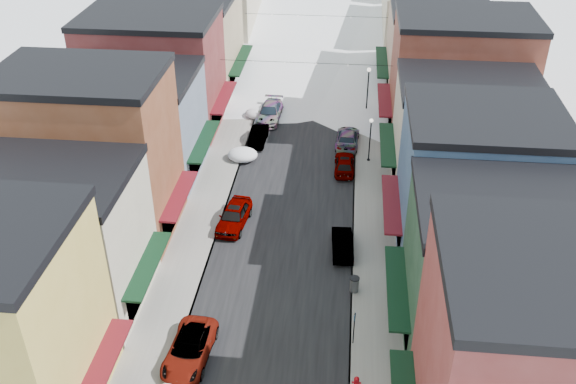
% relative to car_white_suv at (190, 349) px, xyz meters
% --- Properties ---
extents(road, '(10.00, 160.00, 0.01)m').
position_rel_car_white_suv_xyz_m(road, '(4.19, 51.79, -0.70)').
color(road, black).
rests_on(road, ground).
extents(sidewalk_left, '(3.20, 160.00, 0.15)m').
position_rel_car_white_suv_xyz_m(sidewalk_left, '(-2.41, 51.79, -0.63)').
color(sidewalk_left, gray).
rests_on(sidewalk_left, ground).
extents(sidewalk_right, '(3.20, 160.00, 0.15)m').
position_rel_car_white_suv_xyz_m(sidewalk_right, '(10.79, 51.79, -0.63)').
color(sidewalk_right, gray).
rests_on(sidewalk_right, ground).
extents(curb_left, '(0.10, 160.00, 0.15)m').
position_rel_car_white_suv_xyz_m(curb_left, '(-0.86, 51.79, -0.63)').
color(curb_left, slate).
rests_on(curb_left, ground).
extents(curb_right, '(0.10, 160.00, 0.15)m').
position_rel_car_white_suv_xyz_m(curb_right, '(9.24, 51.79, -0.63)').
color(curb_right, slate).
rests_on(curb_right, ground).
extents(bldg_l_cream, '(11.30, 8.20, 9.50)m').
position_rel_car_white_suv_xyz_m(bldg_l_cream, '(-9.00, 4.29, 4.05)').
color(bldg_l_cream, beige).
rests_on(bldg_l_cream, ground).
extents(bldg_l_brick_near, '(12.30, 8.20, 12.50)m').
position_rel_car_white_suv_xyz_m(bldg_l_brick_near, '(-9.50, 12.29, 5.55)').
color(bldg_l_brick_near, brown).
rests_on(bldg_l_brick_near, ground).
extents(bldg_l_grayblue, '(11.30, 9.20, 9.00)m').
position_rel_car_white_suv_xyz_m(bldg_l_grayblue, '(-9.00, 20.79, 3.80)').
color(bldg_l_grayblue, slate).
rests_on(bldg_l_grayblue, ground).
extents(bldg_l_brick_far, '(13.30, 9.20, 11.00)m').
position_rel_car_white_suv_xyz_m(bldg_l_brick_far, '(-10.00, 29.79, 4.80)').
color(bldg_l_brick_far, maroon).
rests_on(bldg_l_brick_far, ground).
extents(bldg_l_tan, '(11.30, 11.20, 10.00)m').
position_rel_car_white_suv_xyz_m(bldg_l_tan, '(-9.00, 39.79, 4.30)').
color(bldg_l_tan, tan).
rests_on(bldg_l_tan, ground).
extents(bldg_r_brick_near, '(12.30, 9.20, 12.50)m').
position_rel_car_white_suv_xyz_m(bldg_r_brick_near, '(17.88, -5.21, 5.55)').
color(bldg_r_brick_near, maroon).
rests_on(bldg_r_brick_near, ground).
extents(bldg_r_green, '(11.30, 9.20, 9.50)m').
position_rel_car_white_suv_xyz_m(bldg_r_green, '(17.38, 3.79, 4.05)').
color(bldg_r_green, '#1C3B26').
rests_on(bldg_r_green, ground).
extents(bldg_r_blue, '(11.30, 9.20, 10.50)m').
position_rel_car_white_suv_xyz_m(bldg_r_blue, '(17.38, 12.79, 4.55)').
color(bldg_r_blue, '#324D71').
rests_on(bldg_r_blue, ground).
extents(bldg_r_cream, '(12.30, 9.20, 9.00)m').
position_rel_car_white_suv_xyz_m(bldg_r_cream, '(17.88, 21.79, 3.80)').
color(bldg_r_cream, '#C1B79B').
rests_on(bldg_r_cream, ground).
extents(bldg_r_brick_far, '(13.30, 9.20, 11.50)m').
position_rel_car_white_suv_xyz_m(bldg_r_brick_far, '(18.38, 30.79, 5.05)').
color(bldg_r_brick_far, maroon).
rests_on(bldg_r_brick_far, ground).
extents(bldg_r_tan, '(11.30, 11.20, 9.50)m').
position_rel_car_white_suv_xyz_m(bldg_r_tan, '(17.38, 40.79, 4.05)').
color(bldg_r_tan, '#9D7D67').
rests_on(bldg_r_tan, ground).
extents(overhead_cables, '(16.40, 15.04, 0.04)m').
position_rel_car_white_suv_xyz_m(overhead_cables, '(4.19, 39.29, 5.49)').
color(overhead_cables, black).
rests_on(overhead_cables, ground).
extents(car_white_suv, '(2.67, 5.23, 1.42)m').
position_rel_car_white_suv_xyz_m(car_white_suv, '(0.00, 0.00, 0.00)').
color(car_white_suv, silver).
rests_on(car_white_suv, ground).
extents(car_silver_sedan, '(2.47, 5.00, 1.64)m').
position_rel_car_white_suv_xyz_m(car_silver_sedan, '(0.25, 13.57, 0.11)').
color(car_silver_sedan, '#9FA1A7').
rests_on(car_silver_sedan, ground).
extents(car_dark_hatch, '(1.51, 4.06, 1.33)m').
position_rel_car_white_suv_xyz_m(car_dark_hatch, '(0.22, 27.01, -0.05)').
color(car_dark_hatch, black).
rests_on(car_dark_hatch, ground).
extents(car_silver_wagon, '(2.44, 5.45, 1.55)m').
position_rel_car_white_suv_xyz_m(car_silver_wagon, '(0.67, 32.09, 0.07)').
color(car_silver_wagon, gray).
rests_on(car_silver_wagon, ground).
extents(car_green_sedan, '(1.71, 4.21, 1.36)m').
position_rel_car_white_suv_xyz_m(car_green_sedan, '(8.49, 11.10, -0.03)').
color(car_green_sedan, black).
rests_on(car_green_sedan, ground).
extents(car_gray_suv, '(1.77, 4.25, 1.44)m').
position_rel_car_white_suv_xyz_m(car_gray_suv, '(8.34, 22.56, 0.01)').
color(car_gray_suv, gray).
rests_on(car_gray_suv, ground).
extents(car_black_sedan, '(2.28, 5.15, 1.47)m').
position_rel_car_white_suv_xyz_m(car_black_sedan, '(8.49, 27.40, 0.03)').
color(car_black_sedan, black).
rests_on(car_black_sedan, ground).
extents(car_lane_silver, '(1.77, 4.14, 1.39)m').
position_rel_car_white_suv_xyz_m(car_lane_silver, '(3.10, 41.09, -0.01)').
color(car_lane_silver, '#9C9FA3').
rests_on(car_lane_silver, ground).
extents(car_lane_white, '(2.67, 5.44, 1.49)m').
position_rel_car_white_suv_xyz_m(car_lane_white, '(6.14, 60.89, 0.04)').
color(car_lane_white, silver).
rests_on(car_lane_white, ground).
extents(fire_hydrant, '(0.52, 0.39, 0.89)m').
position_rel_car_white_suv_xyz_m(fire_hydrant, '(9.61, -1.44, -0.15)').
color(fire_hydrant, '#AC0911').
rests_on(fire_hydrant, sidewalk_right).
extents(parking_sign, '(0.11, 0.32, 2.37)m').
position_rel_car_white_suv_xyz_m(parking_sign, '(9.39, 1.99, 0.83)').
color(parking_sign, black).
rests_on(parking_sign, sidewalk_right).
extents(trash_can, '(0.64, 0.64, 1.09)m').
position_rel_car_white_suv_xyz_m(trash_can, '(9.39, 6.70, -0.01)').
color(trash_can, '#545659').
rests_on(trash_can, sidewalk_right).
extents(streetlamp_near, '(0.34, 0.34, 4.05)m').
position_rel_car_white_suv_xyz_m(streetlamp_near, '(10.44, 24.41, 2.00)').
color(streetlamp_near, black).
rests_on(streetlamp_near, sidewalk_right).
extents(streetlamp_far, '(0.40, 0.40, 4.87)m').
position_rel_car_white_suv_xyz_m(streetlamp_far, '(10.25, 34.18, 2.51)').
color(streetlamp_far, black).
rests_on(streetlamp_far, sidewalk_right).
extents(snow_pile_mid, '(2.67, 2.84, 1.13)m').
position_rel_car_white_suv_xyz_m(snow_pile_mid, '(-0.69, 23.63, -0.17)').
color(snow_pile_mid, white).
rests_on(snow_pile_mid, ground).
extents(snow_pile_far, '(2.32, 2.63, 0.98)m').
position_rel_car_white_suv_xyz_m(snow_pile_far, '(-0.69, 32.42, -0.24)').
color(snow_pile_far, white).
rests_on(snow_pile_far, ground).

